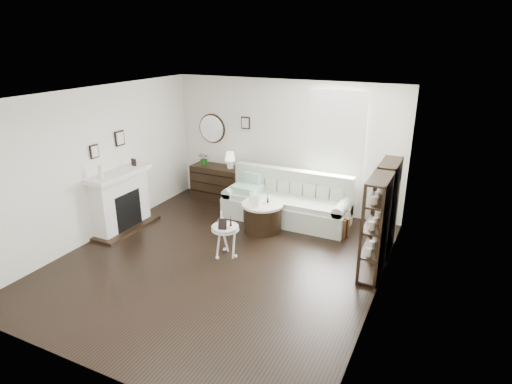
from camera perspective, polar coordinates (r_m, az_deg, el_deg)
The scene contains 18 objects.
room at distance 8.67m, azimuth 8.28°, elevation 7.19°, with size 5.50×5.50×5.50m.
fireplace at distance 8.48m, azimuth -17.49°, elevation -1.33°, with size 0.50×1.40×1.84m.
shelf_unit_far at distance 7.49m, azimuth 16.92°, elevation -1.96°, with size 0.30×0.80×1.60m.
shelf_unit_near at distance 6.67m, azimuth 15.62°, elevation -4.61°, with size 0.30×0.80×1.60m.
sofa at distance 8.61m, azimuth 4.16°, elevation -1.64°, with size 2.51×0.87×0.98m.
quilt at distance 8.73m, azimuth -1.11°, elevation 0.47°, with size 0.55×0.45×0.14m, color #28936F.
suitcase at distance 8.16m, azimuth 10.43°, elevation -4.29°, with size 0.54×0.18×0.36m, color brown.
dresser at distance 9.68m, azimuth -5.16°, elevation 1.25°, with size 1.16×0.50×0.77m.
table_lamp at distance 9.35m, azimuth -3.48°, elevation 4.27°, with size 0.23×0.23×0.37m, color beige, non-canonical shape.
potted_plant at distance 9.63m, azimuth -6.89°, elevation 4.41°, with size 0.27×0.23×0.29m, color #1C5017.
drum_table at distance 8.13m, azimuth 0.85°, elevation -3.28°, with size 0.79×0.79×0.55m.
pedestal_table at distance 7.11m, azimuth -4.13°, elevation -4.92°, with size 0.46×0.46×0.55m.
eiffel_drum at distance 8.01m, azimuth 1.59°, elevation -0.88°, with size 0.11×0.11×0.18m, color black, non-canonical shape.
bottle_drum at distance 7.99m, azimuth -0.68°, elevation -0.62°, with size 0.06×0.06×0.26m, color silver.
card_frame_drum at distance 7.85m, azimuth -0.11°, elevation -1.22°, with size 0.16×0.01×0.21m, color white.
eiffel_ped at distance 7.04m, azimuth -3.40°, elevation -3.97°, with size 0.10×0.10×0.17m, color black, non-canonical shape.
flask_ped at distance 7.09m, azimuth -4.64°, elevation -3.50°, with size 0.13×0.13×0.24m, color silver, non-canonical shape.
card_frame_ped at distance 6.95m, azimuth -4.50°, elevation -4.27°, with size 0.14×0.01×0.19m, color black.
Camera 1 is at (3.24, -5.38, 3.52)m, focal length 30.00 mm.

